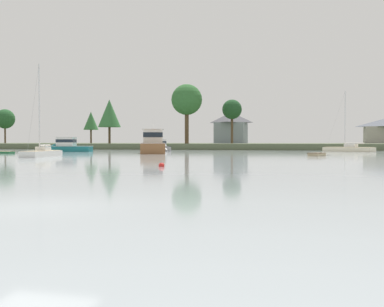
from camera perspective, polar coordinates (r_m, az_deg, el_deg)
name	(u,v)px	position (r m, az deg, el deg)	size (l,w,h in m)	color
ground_plane	(31,207)	(11.40, -19.52, -6.31)	(477.31, 477.31, 0.00)	#939EA3
far_shore_bank	(279,146)	(110.13, 10.79, 0.95)	(214.79, 54.01, 1.16)	#4C563D
cruiser_teal	(65,148)	(72.96, -15.61, 0.64)	(7.79, 3.59, 3.97)	#196B70
dinghy_sand	(317,155)	(51.07, 15.34, -0.16)	(2.10, 3.06, 0.47)	tan
dinghy_green	(3,153)	(64.21, -22.57, 0.10)	(3.05, 1.48, 0.45)	#236B3D
cruiser_grey	(160,148)	(76.49, -4.00, 0.67)	(6.03, 7.12, 3.82)	gray
sailboat_white	(42,155)	(49.38, -18.25, -0.13)	(2.62, 6.83, 9.84)	white
cruiser_wood	(153,147)	(61.50, -4.88, 0.77)	(5.99, 10.47, 6.01)	brown
sailboat_cream	(349,150)	(75.26, 19.00, 0.39)	(7.83, 5.72, 9.99)	beige
mooring_buoy_red	(162,166)	(28.02, -3.83, -1.52)	(0.37, 0.37, 0.42)	red
shore_tree_far_right	(187,100)	(96.91, -0.66, 6.70)	(6.50, 6.50, 12.55)	brown
shore_tree_right	(91,121)	(115.66, -12.52, 4.00)	(3.64, 3.64, 7.82)	brown
shore_tree_left	(5,119)	(124.77, -22.35, 4.01)	(4.92, 4.92, 8.62)	brown
shore_tree_center	(109,113)	(102.47, -10.29, 4.95)	(4.97, 4.97, 9.71)	brown
shore_tree_inland_c	(232,110)	(101.66, 5.03, 5.47)	(4.35, 4.35, 9.73)	brown
cottage_eastern	(231,127)	(116.35, 4.92, 3.30)	(7.97, 9.48, 7.89)	gray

